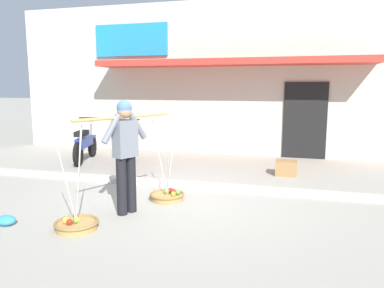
{
  "coord_description": "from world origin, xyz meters",
  "views": [
    {
      "loc": [
        1.97,
        -5.8,
        1.89
      ],
      "look_at": [
        0.2,
        0.6,
        0.85
      ],
      "focal_mm": 34.57,
      "sensor_mm": 36.0,
      "label": 1
    }
  ],
  "objects_px": {
    "motorcycle_second_in_row": "(127,147)",
    "plastic_litter_bag": "(6,220)",
    "fruit_basket_right_side": "(76,224)",
    "fruit_vendor": "(125,149)",
    "fruit_basket_left_side": "(168,195)",
    "motorcycle_nearest_shop": "(85,144)",
    "wooden_crate": "(286,168)"
  },
  "relations": [
    {
      "from": "motorcycle_second_in_row",
      "to": "plastic_litter_bag",
      "type": "bearing_deg",
      "value": -89.49
    },
    {
      "from": "plastic_litter_bag",
      "to": "fruit_basket_right_side",
      "type": "bearing_deg",
      "value": 6.77
    },
    {
      "from": "fruit_basket_right_side",
      "to": "plastic_litter_bag",
      "type": "height_order",
      "value": "fruit_basket_right_side"
    },
    {
      "from": "fruit_vendor",
      "to": "fruit_basket_left_side",
      "type": "bearing_deg",
      "value": 64.38
    },
    {
      "from": "fruit_vendor",
      "to": "motorcycle_second_in_row",
      "type": "bearing_deg",
      "value": 115.07
    },
    {
      "from": "motorcycle_nearest_shop",
      "to": "wooden_crate",
      "type": "xyz_separation_m",
      "value": [
        4.95,
        -0.17,
        -0.29
      ]
    },
    {
      "from": "fruit_basket_right_side",
      "to": "plastic_litter_bag",
      "type": "bearing_deg",
      "value": -173.23
    },
    {
      "from": "fruit_vendor",
      "to": "motorcycle_nearest_shop",
      "type": "height_order",
      "value": "fruit_vendor"
    },
    {
      "from": "fruit_basket_left_side",
      "to": "wooden_crate",
      "type": "bearing_deg",
      "value": 50.91
    },
    {
      "from": "fruit_basket_left_side",
      "to": "motorcycle_second_in_row",
      "type": "distance_m",
      "value": 2.92
    },
    {
      "from": "fruit_vendor",
      "to": "plastic_litter_bag",
      "type": "bearing_deg",
      "value": -147.1
    },
    {
      "from": "fruit_vendor",
      "to": "fruit_basket_left_side",
      "type": "xyz_separation_m",
      "value": [
        0.37,
        0.78,
        -0.9
      ]
    },
    {
      "from": "wooden_crate",
      "to": "motorcycle_second_in_row",
      "type": "bearing_deg",
      "value": -179.27
    },
    {
      "from": "fruit_vendor",
      "to": "plastic_litter_bag",
      "type": "distance_m",
      "value": 1.89
    },
    {
      "from": "motorcycle_second_in_row",
      "to": "plastic_litter_bag",
      "type": "relative_size",
      "value": 6.24
    },
    {
      "from": "fruit_vendor",
      "to": "plastic_litter_bag",
      "type": "xyz_separation_m",
      "value": [
        -1.39,
        -0.9,
        -0.91
      ]
    },
    {
      "from": "fruit_basket_left_side",
      "to": "motorcycle_second_in_row",
      "type": "xyz_separation_m",
      "value": [
        -1.8,
        2.27,
        0.37
      ]
    },
    {
      "from": "fruit_vendor",
      "to": "fruit_basket_right_side",
      "type": "distance_m",
      "value": 1.25
    },
    {
      "from": "fruit_vendor",
      "to": "fruit_basket_left_side",
      "type": "height_order",
      "value": "fruit_vendor"
    },
    {
      "from": "wooden_crate",
      "to": "plastic_litter_bag",
      "type": "bearing_deg",
      "value": -132.39
    },
    {
      "from": "motorcycle_second_in_row",
      "to": "plastic_litter_bag",
      "type": "distance_m",
      "value": 3.96
    },
    {
      "from": "fruit_basket_left_side",
      "to": "plastic_litter_bag",
      "type": "xyz_separation_m",
      "value": [
        -1.76,
        -1.68,
        -0.01
      ]
    },
    {
      "from": "motorcycle_second_in_row",
      "to": "motorcycle_nearest_shop",
      "type": "bearing_deg",
      "value": 170.14
    },
    {
      "from": "motorcycle_nearest_shop",
      "to": "wooden_crate",
      "type": "height_order",
      "value": "motorcycle_nearest_shop"
    },
    {
      "from": "plastic_litter_bag",
      "to": "wooden_crate",
      "type": "relative_size",
      "value": 0.64
    },
    {
      "from": "fruit_vendor",
      "to": "fruit_basket_left_side",
      "type": "relative_size",
      "value": 1.17
    },
    {
      "from": "motorcycle_nearest_shop",
      "to": "wooden_crate",
      "type": "distance_m",
      "value": 4.96
    },
    {
      "from": "motorcycle_second_in_row",
      "to": "plastic_litter_bag",
      "type": "xyz_separation_m",
      "value": [
        0.03,
        -3.95,
        -0.38
      ]
    },
    {
      "from": "fruit_basket_right_side",
      "to": "wooden_crate",
      "type": "xyz_separation_m",
      "value": [
        2.62,
        3.87,
        0.08
      ]
    },
    {
      "from": "motorcycle_nearest_shop",
      "to": "fruit_vendor",
      "type": "bearing_deg",
      "value": -50.51
    },
    {
      "from": "plastic_litter_bag",
      "to": "motorcycle_nearest_shop",
      "type": "bearing_deg",
      "value": 107.36
    },
    {
      "from": "motorcycle_nearest_shop",
      "to": "wooden_crate",
      "type": "relative_size",
      "value": 4.04
    }
  ]
}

